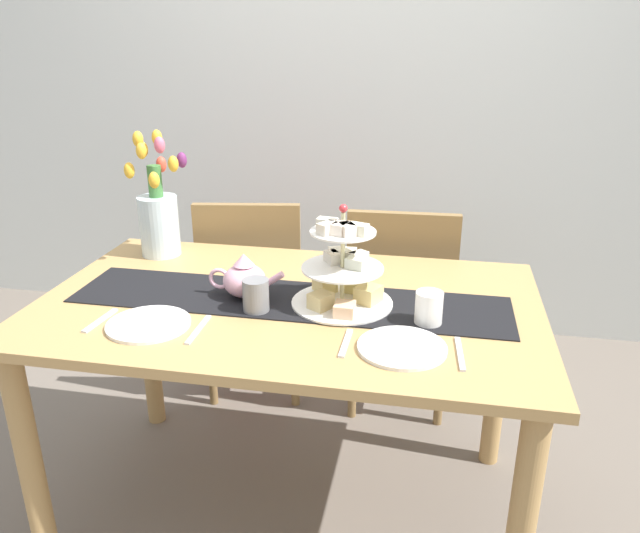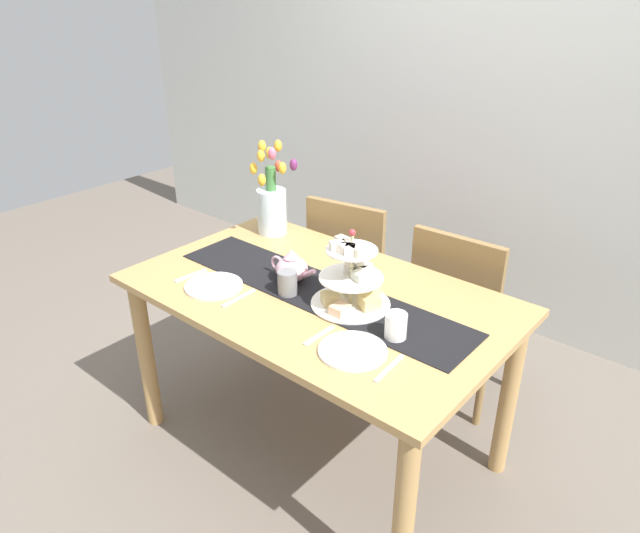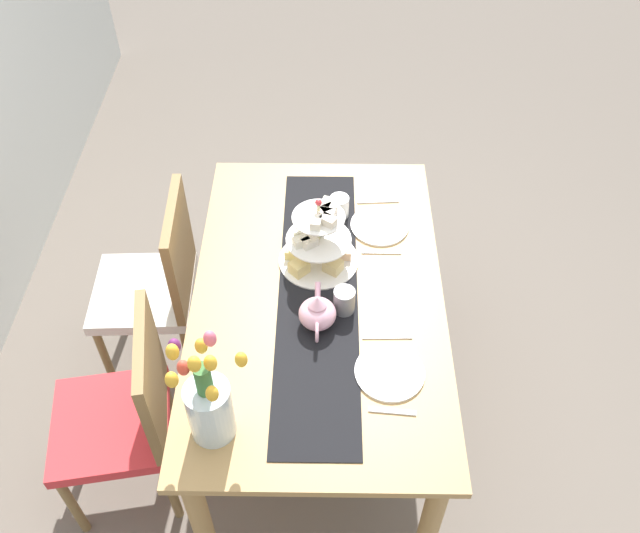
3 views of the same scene
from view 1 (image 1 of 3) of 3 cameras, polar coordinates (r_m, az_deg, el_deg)
The scene contains 17 objects.
ground_plane at distance 2.29m, azimuth -2.55°, elevation -21.17°, with size 8.00×8.00×0.00m, color #6B6056.
room_wall_rear at distance 3.23m, azimuth 3.74°, elevation 16.78°, with size 6.00×0.08×2.60m, color silver.
dining_table at distance 1.91m, azimuth -2.87°, elevation -6.37°, with size 1.50×0.91×0.78m.
chair_left at distance 2.65m, azimuth -6.17°, elevation -2.06°, with size 0.49×0.49×0.91m.
chair_right at distance 2.55m, azimuth 7.43°, elevation -3.13°, with size 0.44×0.44×0.91m.
table_runner at distance 1.86m, azimuth -2.90°, elevation -3.03°, with size 1.32×0.29×0.00m, color black.
tiered_cake_stand at distance 1.80m, azimuth 2.15°, elevation -0.70°, with size 0.30×0.30×0.30m.
teapot at distance 1.87m, azimuth -7.02°, elevation -1.14°, with size 0.24×0.13×0.14m.
tulip_vase at distance 2.27m, azimuth -14.72°, elevation 4.72°, with size 0.18×0.22×0.44m.
dinner_plate_left at distance 1.77m, azimuth -15.56°, elevation -5.16°, with size 0.23×0.23×0.01m, color white.
fork_left at distance 1.83m, azimuth -19.64°, elevation -4.71°, with size 0.02×0.15×0.01m, color silver.
knife_left at distance 1.71m, azimuth -11.17°, elevation -5.73°, with size 0.01×0.17×0.01m, color silver.
dinner_plate_right at distance 1.60m, azimuth 7.59°, elevation -7.43°, with size 0.23×0.23×0.01m, color white.
fork_right at distance 1.61m, azimuth 2.40°, elevation -7.08°, with size 0.02×0.15×0.01m, color silver.
knife_right at distance 1.60m, azimuth 12.81°, elevation -7.85°, with size 0.01×0.17×0.01m, color silver.
mug_grey at distance 1.78m, azimuth -5.95°, elevation -2.64°, with size 0.08×0.08×0.10m, color slate.
mug_white_text at distance 1.72m, azimuth 10.03°, elevation -3.82°, with size 0.08×0.08×0.10m, color white.
Camera 1 is at (0.42, -1.64, 1.54)m, focal length 34.62 mm.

